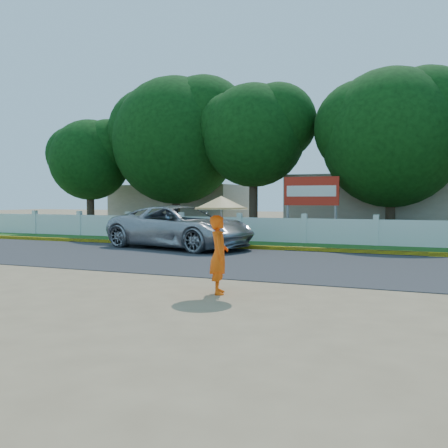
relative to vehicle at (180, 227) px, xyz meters
The scene contains 11 objects.
ground 8.40m from the vehicle, 61.13° to the right, with size 120.00×120.00×0.00m, color #9E8460.
road 5.00m from the vehicle, 34.96° to the right, with size 60.00×7.00×0.02m, color #38383A.
grass_verge 4.78m from the vehicle, 31.02° to the left, with size 60.00×3.50×0.03m, color #2D601E.
curb 4.17m from the vehicle, 10.22° to the left, with size 40.00×0.18×0.16m, color yellow.
fence 5.61m from the vehicle, 43.85° to the left, with size 40.00×0.10×1.10m, color silver.
building_near 12.81m from the vehicle, 56.61° to the left, with size 10.00×6.00×3.20m, color #B7AD99.
building_far 13.12m from the vehicle, 117.05° to the left, with size 8.00×5.00×2.80m, color #B7AD99.
vehicle is the anchor object (origin of this frame).
monk_with_parasol 9.48m from the vehicle, 57.76° to the right, with size 1.12×1.12×2.03m.
billboard 6.57m from the vehicle, 50.56° to the left, with size 2.50×0.13×2.95m.
tree_row 10.05m from the vehicle, 48.47° to the left, with size 35.24×7.36×9.22m.
Camera 1 is at (4.98, -10.14, 1.99)m, focal length 40.00 mm.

